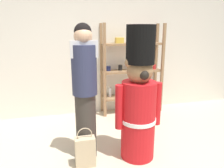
% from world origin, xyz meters
% --- Properties ---
extents(back_wall, '(6.40, 0.12, 2.60)m').
position_xyz_m(back_wall, '(0.00, 2.20, 1.30)').
color(back_wall, silver).
rests_on(back_wall, ground_plane).
extents(merchandise_shelf, '(1.23, 0.35, 1.77)m').
position_xyz_m(merchandise_shelf, '(0.73, 1.98, 0.88)').
color(merchandise_shelf, '#93704C').
rests_on(merchandise_shelf, ground_plane).
extents(teddy_bear_guard, '(0.62, 0.46, 1.71)m').
position_xyz_m(teddy_bear_guard, '(0.27, 0.42, 0.77)').
color(teddy_bear_guard, red).
rests_on(teddy_bear_guard, ground_plane).
extents(person_shopper, '(0.32, 0.31, 1.73)m').
position_xyz_m(person_shopper, '(-0.39, 0.58, 0.92)').
color(person_shopper, '#38332D').
rests_on(person_shopper, ground_plane).
extents(shopping_bag, '(0.25, 0.13, 0.51)m').
position_xyz_m(shopping_bag, '(-0.43, 0.37, 0.20)').
color(shopping_bag, '#C1AD89').
rests_on(shopping_bag, ground_plane).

